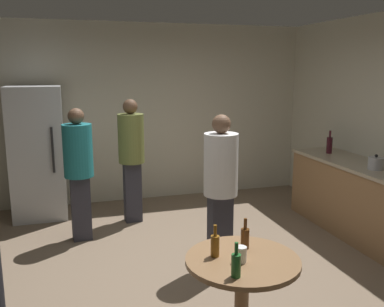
{
  "coord_description": "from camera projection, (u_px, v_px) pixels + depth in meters",
  "views": [
    {
      "loc": [
        -1.1,
        -3.76,
        2.02
      ],
      "look_at": [
        0.17,
        0.48,
        1.13
      ],
      "focal_mm": 39.26,
      "sensor_mm": 36.0,
      "label": 1
    }
  ],
  "objects": [
    {
      "name": "kettle",
      "position": [
        376.0,
        163.0,
        4.76
      ],
      "size": [
        0.24,
        0.17,
        0.18
      ],
      "color": "#B2B2B7",
      "rests_on": "kitchen_counter"
    },
    {
      "name": "person_in_white_shirt",
      "position": [
        221.0,
        181.0,
        4.17
      ],
      "size": [
        0.35,
        0.35,
        1.59
      ],
      "rotation": [
        0.0,
        0.0,
        -1.53
      ],
      "color": "#2D2D38",
      "rests_on": "ground_plane"
    },
    {
      "name": "plastic_cup_white",
      "position": [
        241.0,
        254.0,
        2.84
      ],
      "size": [
        0.08,
        0.08,
        0.11
      ],
      "primitive_type": "cylinder",
      "color": "white",
      "rests_on": "foreground_table"
    },
    {
      "name": "beer_bottle_green",
      "position": [
        236.0,
        264.0,
        2.63
      ],
      "size": [
        0.06,
        0.06,
        0.23
      ],
      "color": "#26662D",
      "rests_on": "foreground_table"
    },
    {
      "name": "beer_bottle_brown",
      "position": [
        245.0,
        238.0,
        3.05
      ],
      "size": [
        0.06,
        0.06,
        0.23
      ],
      "color": "#593314",
      "rests_on": "foreground_table"
    },
    {
      "name": "beer_bottle_amber",
      "position": [
        215.0,
        245.0,
        2.92
      ],
      "size": [
        0.06,
        0.06,
        0.23
      ],
      "color": "#8C5919",
      "rests_on": "foreground_table"
    },
    {
      "name": "kitchen_counter",
      "position": [
        359.0,
        199.0,
        5.15
      ],
      "size": [
        0.64,
        2.17,
        0.9
      ],
      "color": "olive",
      "rests_on": "ground_plane"
    },
    {
      "name": "person_in_teal_shirt",
      "position": [
        79.0,
        165.0,
        4.9
      ],
      "size": [
        0.37,
        0.37,
        1.58
      ],
      "rotation": [
        0.0,
        0.0,
        -1.49
      ],
      "color": "#2D2D38",
      "rests_on": "ground_plane"
    },
    {
      "name": "foreground_table",
      "position": [
        242.0,
        272.0,
        2.93
      ],
      "size": [
        0.8,
        0.8,
        0.73
      ],
      "color": "olive",
      "rests_on": "ground_plane"
    },
    {
      "name": "ground_plane",
      "position": [
        189.0,
        277.0,
        4.25
      ],
      "size": [
        5.2,
        5.2,
        0.1
      ],
      "primitive_type": "cube",
      "color": "#7A6651"
    },
    {
      "name": "wine_bottle_on_counter",
      "position": [
        329.0,
        145.0,
        5.65
      ],
      "size": [
        0.08,
        0.08,
        0.31
      ],
      "color": "#3F141E",
      "rests_on": "kitchen_counter"
    },
    {
      "name": "refrigerator",
      "position": [
        38.0,
        153.0,
        5.71
      ],
      "size": [
        0.7,
        0.68,
        1.8
      ],
      "color": "silver",
      "rests_on": "ground_plane"
    },
    {
      "name": "wall_back",
      "position": [
        141.0,
        113.0,
        6.45
      ],
      "size": [
        5.32,
        0.06,
        2.7
      ],
      "primitive_type": "cube",
      "color": "beige",
      "rests_on": "ground_plane"
    },
    {
      "name": "person_in_olive_shirt",
      "position": [
        131.0,
        151.0,
        5.51
      ],
      "size": [
        0.36,
        0.36,
        1.64
      ],
      "rotation": [
        0.0,
        0.0,
        -1.51
      ],
      "color": "#2D2D38",
      "rests_on": "ground_plane"
    }
  ]
}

